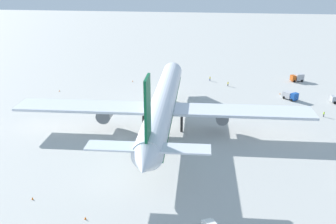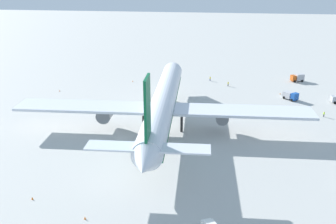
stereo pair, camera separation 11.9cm
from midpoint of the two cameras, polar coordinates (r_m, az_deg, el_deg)
ground_plane at (r=108.35m, az=-0.61°, el=-2.15°), size 600.00×600.00×0.00m
airliner at (r=104.49m, az=-0.77°, el=1.24°), size 78.38×80.06×23.01m
service_truck_4 at (r=159.73m, az=18.74°, el=4.88°), size 3.81×5.48×2.95m
service_truck_5 at (r=136.45m, az=17.79°, el=2.36°), size 5.41×5.16×2.75m
ground_worker_0 at (r=153.32m, az=6.31°, el=4.97°), size 0.42×0.42×1.79m
ground_worker_1 at (r=147.18m, az=8.95°, el=4.17°), size 0.51×0.51×1.76m
ground_worker_2 at (r=124.15m, az=22.21°, el=-0.31°), size 0.54×0.54×1.65m
traffic_cone_0 at (r=151.93m, az=-5.25°, el=4.61°), size 0.36×0.36×0.55m
traffic_cone_1 at (r=141.66m, az=16.37°, el=2.66°), size 0.36×0.36×0.55m
traffic_cone_2 at (r=80.22m, az=-19.51°, el=-11.98°), size 0.36×0.36×0.55m
traffic_cone_3 at (r=72.20m, az=-12.21°, el=-15.13°), size 0.36×0.36×0.55m
traffic_cone_4 at (r=144.66m, az=-15.82°, el=3.08°), size 0.36×0.36×0.55m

